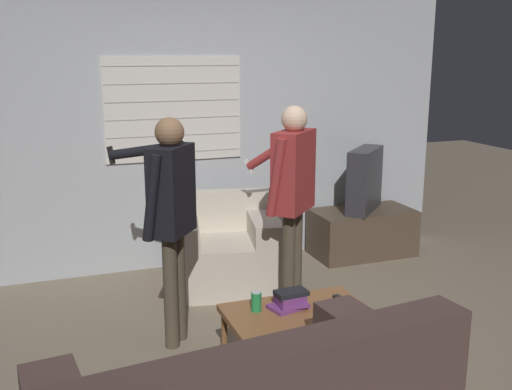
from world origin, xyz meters
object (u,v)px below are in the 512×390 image
at_px(person_left_standing, 170,206).
at_px(soda_can, 256,301).
at_px(tv, 364,180).
at_px(coffee_table, 297,317).
at_px(armchair_beige, 223,249).
at_px(spare_remote, 341,299).
at_px(person_right_standing, 292,184).
at_px(book_stack, 290,300).

bearing_deg(person_left_standing, soda_can, -107.98).
height_order(tv, person_left_standing, person_left_standing).
bearing_deg(soda_can, coffee_table, -18.63).
relative_size(armchair_beige, spare_remote, 7.94).
height_order(armchair_beige, spare_remote, armchair_beige).
distance_m(person_right_standing, spare_remote, 1.05).
bearing_deg(coffee_table, spare_remote, 5.48).
distance_m(coffee_table, person_left_standing, 1.12).
relative_size(person_left_standing, person_right_standing, 0.98).
relative_size(armchair_beige, coffee_table, 1.19).
distance_m(tv, spare_remote, 2.26).
relative_size(armchair_beige, person_left_standing, 0.67).
bearing_deg(person_right_standing, armchair_beige, 71.89).
height_order(book_stack, spare_remote, book_stack).
bearing_deg(book_stack, person_left_standing, 134.88).
distance_m(tv, book_stack, 2.45).
bearing_deg(person_left_standing, spare_remote, -85.66).
xyz_separation_m(soda_can, spare_remote, (0.57, -0.05, -0.05)).
bearing_deg(coffee_table, tv, 50.47).
bearing_deg(book_stack, person_right_standing, 66.27).
relative_size(armchair_beige, person_right_standing, 0.66).
relative_size(person_right_standing, book_stack, 6.07).
bearing_deg(person_left_standing, book_stack, -97.49).
bearing_deg(soda_can, person_right_standing, 54.25).
bearing_deg(spare_remote, person_right_standing, 78.10).
xyz_separation_m(armchair_beige, tv, (1.56, 0.29, 0.45)).
relative_size(tv, person_left_standing, 0.39).
height_order(coffee_table, person_right_standing, person_right_standing).
bearing_deg(spare_remote, book_stack, 166.43).
xyz_separation_m(coffee_table, book_stack, (-0.03, 0.05, 0.10)).
relative_size(coffee_table, person_right_standing, 0.55).
xyz_separation_m(coffee_table, spare_remote, (0.33, 0.03, 0.06)).
height_order(person_right_standing, soda_can, person_right_standing).
bearing_deg(armchair_beige, coffee_table, 101.73).
height_order(coffee_table, person_left_standing, person_left_standing).
bearing_deg(person_right_standing, book_stack, -158.43).
relative_size(soda_can, spare_remote, 0.93).
xyz_separation_m(coffee_table, person_right_standing, (0.35, 0.90, 0.65)).
bearing_deg(tv, coffee_table, 5.54).
distance_m(tv, person_right_standing, 1.58).
xyz_separation_m(armchair_beige, book_stack, (-0.03, -1.55, 0.15)).
height_order(armchair_beige, person_left_standing, person_left_standing).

